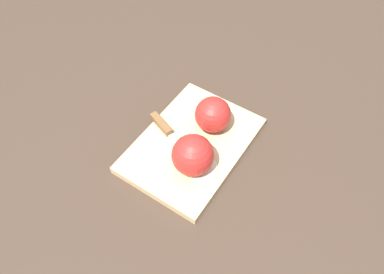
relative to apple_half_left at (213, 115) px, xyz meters
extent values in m
plane|color=#38281E|center=(0.06, -0.01, -0.06)|extent=(4.00, 4.00, 0.00)
cube|color=tan|center=(0.06, -0.01, -0.05)|extent=(0.31, 0.22, 0.02)
sphere|color=red|center=(0.00, 0.00, 0.00)|extent=(0.08, 0.08, 0.08)
cylinder|color=beige|center=(0.00, 0.01, 0.00)|extent=(0.07, 0.03, 0.08)
sphere|color=red|center=(0.12, 0.02, 0.00)|extent=(0.09, 0.09, 0.09)
cylinder|color=beige|center=(0.12, 0.02, 0.00)|extent=(0.06, 0.06, 0.08)
cube|color=silver|center=(0.09, -0.03, -0.04)|extent=(0.04, 0.08, 0.00)
cube|color=brown|center=(0.06, -0.10, -0.03)|extent=(0.04, 0.07, 0.02)
cylinder|color=beige|center=(0.11, 0.04, -0.04)|extent=(0.07, 0.07, 0.01)
camera|label=1|loc=(0.48, 0.26, 0.63)|focal=35.00mm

